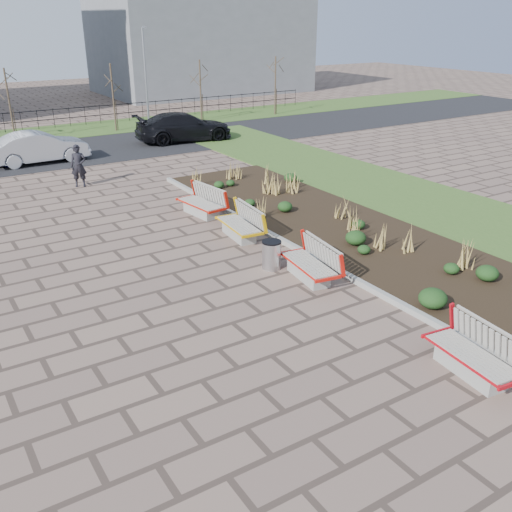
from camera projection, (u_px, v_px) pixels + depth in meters
ground at (272, 356)px, 12.12m from camera, size 120.00×120.00×0.00m
planting_bed at (344, 230)px, 19.07m from camera, size 4.50×18.00×0.10m
planting_curb at (287, 243)px, 17.91m from camera, size 0.16×18.00×0.15m
grass_verge_near at (441, 208)px, 21.42m from camera, size 5.00×38.00×0.04m
grass_verge_far at (10, 137)px, 33.91m from camera, size 80.00×5.00×0.04m
road at (34, 156)px, 29.24m from camera, size 80.00×7.00×0.02m
bench_a at (472, 353)px, 11.32m from camera, size 1.13×2.19×1.00m
bench_b at (309, 262)px, 15.49m from camera, size 1.18×2.20×1.00m
bench_c at (239, 223)px, 18.40m from camera, size 1.09×2.18×1.00m
bench_d at (200, 202)px, 20.49m from camera, size 1.17×2.20×1.00m
litter_bin at (271, 255)px, 16.17m from camera, size 0.54×0.54×0.81m
pedestrian at (79, 166)px, 23.80m from camera, size 0.76×0.65×1.77m
car_silver at (39, 147)px, 27.69m from camera, size 4.59×1.64×1.51m
car_black at (184, 127)px, 32.52m from camera, size 5.74×2.89×1.60m
tree_c at (10, 105)px, 31.95m from camera, size 1.40×1.40×4.00m
tree_d at (113, 98)px, 34.91m from camera, size 1.40×1.40×4.00m
tree_e at (201, 91)px, 37.86m from camera, size 1.40×1.40×4.00m
tree_f at (275, 86)px, 40.81m from camera, size 1.40×1.40×4.00m
lamp_east at (146, 80)px, 35.11m from camera, size 0.24×0.60×6.00m
railing_fence at (4, 123)px, 34.83m from camera, size 44.00×0.10×1.20m
building_grey at (200, 35)px, 52.71m from camera, size 18.00×12.00×10.00m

